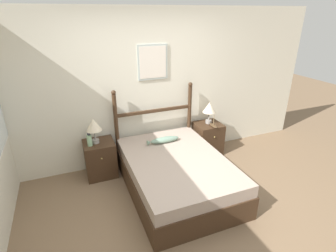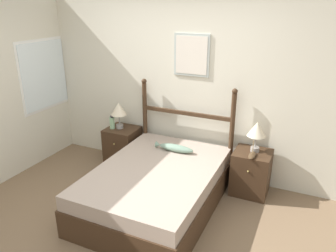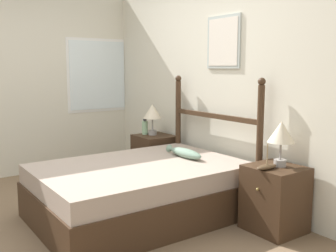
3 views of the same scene
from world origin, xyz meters
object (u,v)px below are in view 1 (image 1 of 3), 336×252
object	(u,v)px
table_lamp_right	(209,108)
model_boat	(213,125)
nightstand_left	(100,159)
bottle	(89,140)
bed	(176,174)
table_lamp_left	(94,126)
nightstand_right	(208,138)
fish_pillow	(164,140)

from	to	relation	value
table_lamp_right	model_boat	bearing A→B (deg)	-89.62
nightstand_left	bottle	xyz separation A→B (m)	(-0.13, -0.06, 0.39)
bed	table_lamp_left	bearing A→B (deg)	141.71
table_lamp_right	bottle	xyz separation A→B (m)	(-2.11, -0.09, -0.19)
bed	nightstand_right	size ratio (longest dim) A/B	3.35
model_boat	bed	bearing A→B (deg)	-146.32
fish_pillow	nightstand_left	bearing A→B (deg)	165.04
bed	bottle	size ratio (longest dim) A/B	9.01
nightstand_right	bottle	bearing A→B (deg)	-178.44
nightstand_right	bottle	size ratio (longest dim) A/B	2.69
bottle	model_boat	distance (m)	2.12
nightstand_left	bottle	world-z (taller)	bottle
nightstand_left	model_boat	xyz separation A→B (m)	(1.98, -0.14, 0.32)
bed	bottle	bearing A→B (deg)	146.12
bed	nightstand_right	xyz separation A→B (m)	(0.98, 0.81, 0.04)
model_boat	nightstand_right	bearing A→B (deg)	96.19
model_boat	bottle	bearing A→B (deg)	177.75
fish_pillow	bottle	bearing A→B (deg)	169.50
bed	table_lamp_left	distance (m)	1.44
bottle	bed	bearing A→B (deg)	-33.88
bed	nightstand_left	bearing A→B (deg)	140.68
table_lamp_right	nightstand_right	bearing A→B (deg)	-113.94
bed	table_lamp_left	size ratio (longest dim) A/B	4.90
fish_pillow	table_lamp_left	bearing A→B (deg)	165.51
nightstand_right	table_lamp_right	world-z (taller)	table_lamp_right
nightstand_right	fish_pillow	distance (m)	1.05
nightstand_right	fish_pillow	size ratio (longest dim) A/B	1.09
model_boat	fish_pillow	size ratio (longest dim) A/B	0.42
model_boat	table_lamp_right	bearing A→B (deg)	90.38
nightstand_right	table_lamp_left	world-z (taller)	table_lamp_left
table_lamp_right	model_boat	size ratio (longest dim) A/B	1.75
table_lamp_left	nightstand_right	bearing A→B (deg)	-0.03
bed	table_lamp_right	bearing A→B (deg)	40.01
nightstand_left	table_lamp_left	bearing A→B (deg)	178.28
nightstand_right	table_lamp_right	xyz separation A→B (m)	(0.01, 0.03, 0.58)
table_lamp_left	table_lamp_right	world-z (taller)	same
table_lamp_left	model_boat	world-z (taller)	table_lamp_left
bed	nightstand_left	size ratio (longest dim) A/B	3.35
table_lamp_left	table_lamp_right	distance (m)	2.02
bed	table_lamp_left	world-z (taller)	table_lamp_left
bed	model_boat	world-z (taller)	model_boat
bed	table_lamp_right	xyz separation A→B (m)	(1.00, 0.84, 0.62)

